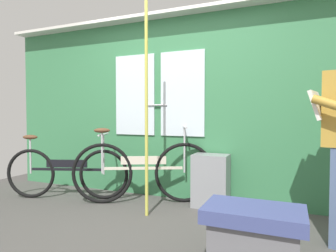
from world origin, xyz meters
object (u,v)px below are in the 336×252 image
at_px(bicycle_near_door, 66,172).
at_px(bench_seat_corner, 254,236).
at_px(handrail_pole, 146,107).
at_px(trash_bin_by_wall, 211,181).
at_px(bicycle_leaning_behind, 143,171).

bearing_deg(bicycle_near_door, bench_seat_corner, -38.87).
height_order(handrail_pole, bench_seat_corner, handrail_pole).
relative_size(trash_bin_by_wall, handrail_pole, 0.27).
bearing_deg(trash_bin_by_wall, bicycle_near_door, -168.05).
bearing_deg(bench_seat_corner, trash_bin_by_wall, 116.94).
height_order(bicycle_near_door, trash_bin_by_wall, bicycle_near_door).
relative_size(bicycle_near_door, handrail_pole, 0.66).
relative_size(trash_bin_by_wall, bench_seat_corner, 0.91).
bearing_deg(bicycle_leaning_behind, bench_seat_corner, -62.63).
relative_size(bicycle_near_door, trash_bin_by_wall, 2.47).
xyz_separation_m(trash_bin_by_wall, handrail_pole, (-0.57, -0.57, 0.87)).
bearing_deg(bicycle_leaning_behind, handrail_pole, -83.23).
bearing_deg(bicycle_near_door, handrail_pole, -27.22).
distance_m(bicycle_leaning_behind, bench_seat_corner, 1.85).
distance_m(handrail_pole, bench_seat_corner, 1.70).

